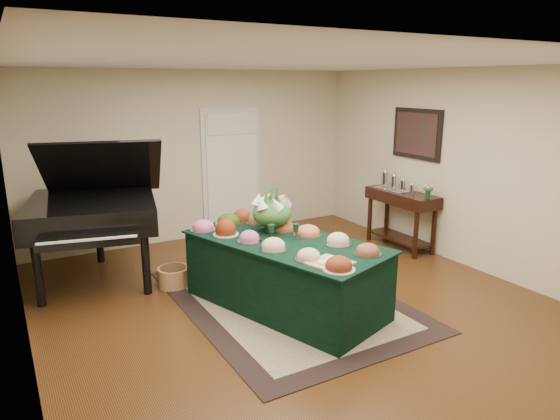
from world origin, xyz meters
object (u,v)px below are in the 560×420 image
grand_piano (93,210)px  buffet_table (285,274)px  floral_centerpiece (272,208)px  mahogany_sideboard (401,205)px

grand_piano → buffet_table: bearing=-48.5°
floral_centerpiece → grand_piano: grand_piano is taller
buffet_table → floral_centerpiece: size_ratio=5.28×
buffet_table → grand_piano: bearing=131.5°
floral_centerpiece → mahogany_sideboard: size_ratio=0.40×
floral_centerpiece → grand_piano: size_ratio=0.23×
buffet_table → grand_piano: (-1.69, 1.90, 0.53)m
buffet_table → mahogany_sideboard: (2.64, 0.96, 0.28)m
grand_piano → mahogany_sideboard: size_ratio=1.72×
mahogany_sideboard → grand_piano: bearing=167.7°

